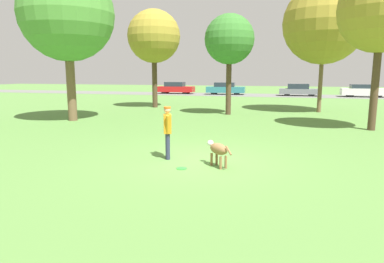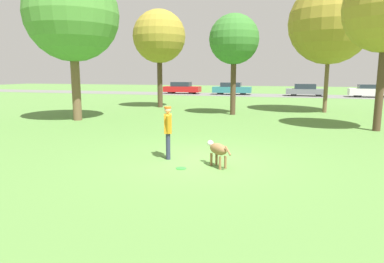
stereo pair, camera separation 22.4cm
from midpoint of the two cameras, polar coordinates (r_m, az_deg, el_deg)
ground_plane at (r=10.04m, az=0.36°, el=-4.85°), size 120.00×120.00×0.00m
far_road_strip at (r=40.43m, az=11.83°, el=5.93°), size 120.00×6.00×0.01m
person at (r=10.11m, az=-4.74°, el=0.53°), size 0.35×0.66×1.56m
dog at (r=9.31m, az=3.66°, el=-3.02°), size 0.85×0.85×0.67m
frisbee at (r=9.20m, az=-2.45°, el=-6.17°), size 0.28×0.28×0.02m
tree_far_right at (r=23.97m, az=20.90°, el=16.49°), size 5.12×5.12×8.18m
tree_near_left at (r=19.66m, az=-20.46°, el=17.83°), size 4.83×4.83×7.94m
tree_near_right at (r=17.29m, az=28.73°, el=17.30°), size 3.62×3.62×6.99m
tree_far_left at (r=25.83m, az=-6.63°, el=15.43°), size 3.82×3.82×7.07m
tree_mid_center at (r=21.22m, az=5.95°, el=14.96°), size 2.98×2.98×6.01m
parked_car_red at (r=42.78m, az=-2.90°, el=7.26°), size 4.53×1.82×1.44m
parked_car_teal at (r=41.23m, az=5.44°, el=7.14°), size 4.60×1.96×1.43m
parked_car_grey at (r=40.34m, az=17.21°, el=6.64°), size 4.36×1.92×1.35m
parked_car_white at (r=40.90m, az=26.49°, el=6.12°), size 4.46×1.86×1.35m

